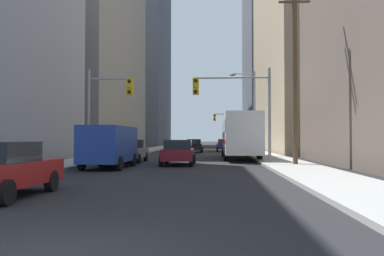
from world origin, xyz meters
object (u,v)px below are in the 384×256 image
Objects in this scene: cargo_van_blue at (109,144)px; sedan_red at (0,169)px; sedan_maroon at (178,152)px; sedan_navy at (224,145)px; sedan_grey at (130,151)px; traffic_signal_far_right at (226,123)px; traffic_signal_near_right at (235,99)px; city_bus at (240,134)px; sedan_black at (194,146)px; traffic_signal_near_left at (107,101)px.

cargo_van_blue is 1.23× the size of sedan_red.
sedan_navy is (3.37, 25.18, 0.00)m from sedan_maroon.
traffic_signal_far_right is (7.54, 36.68, 3.27)m from sedan_grey.
cargo_van_blue is at bearing -141.18° from sedan_maroon.
traffic_signal_near_right is at bearing -90.80° from traffic_signal_far_right.
sedan_navy is 0.71× the size of traffic_signal_near_right.
traffic_signal_near_right is at bearing -95.76° from city_bus.
sedan_grey is at bearing 143.76° from sedan_maroon.
sedan_maroon is 4.90m from traffic_signal_near_right.
sedan_red is 39.59m from sedan_navy.
sedan_red is (-0.12, -10.98, -0.52)m from cargo_van_blue.
traffic_signal_far_right is (4.20, 16.75, 3.27)m from sedan_black.
sedan_grey is 3.79m from traffic_signal_near_left.
cargo_van_blue is at bearing -151.91° from traffic_signal_near_right.
traffic_signal_near_right is 38.35m from traffic_signal_far_right.
sedan_red and sedan_navy have the same top height.
traffic_signal_near_right is (7.10, 14.71, 3.32)m from sedan_red.
sedan_red is 1.01× the size of sedan_grey.
sedan_maroon and sedan_grey have the same top height.
traffic_signal_near_right is (6.98, 3.72, 2.81)m from cargo_van_blue.
traffic_signal_near_left reaches higher than sedan_maroon.
sedan_red is 1.01× the size of sedan_black.
sedan_navy is (6.98, 38.97, 0.00)m from sedan_red.
sedan_maroon is at bearing -118.99° from city_bus.
sedan_red and sedan_maroon have the same top height.
sedan_red is 16.66m from traffic_signal_near_right.
traffic_signal_near_right is (8.09, 0.00, 0.09)m from traffic_signal_near_left.
sedan_grey is at bearing -106.94° from sedan_navy.
sedan_black is at bearing 78.41° from traffic_signal_near_left.
sedan_red is 16.37m from sedan_grey.
sedan_maroon is 22.51m from sedan_black.
city_bus is 2.72× the size of sedan_grey.
traffic_signal_near_right is (0.12, -24.26, 3.32)m from sedan_navy.
cargo_van_blue is at bearing -89.67° from sedan_grey.
city_bus is 22.68m from sedan_red.
traffic_signal_near_left is at bearing -143.08° from city_bus.
sedan_maroon is (3.49, 2.81, -0.52)m from cargo_van_blue.
sedan_black is 22.27m from traffic_signal_near_left.
traffic_signal_near_left is at bearing 93.84° from sedan_red.
cargo_van_blue is at bearing -97.46° from sedan_black.
cargo_van_blue is 0.87× the size of traffic_signal_near_right.
sedan_maroon is at bearing -36.24° from sedan_grey.
traffic_signal_near_left is 8.09m from traffic_signal_near_right.
traffic_signal_near_left reaches higher than sedan_red.
cargo_van_blue is 1.23× the size of sedan_maroon.
city_bus is 2.71× the size of sedan_maroon.
traffic_signal_near_right is at bearing 64.23° from sedan_red.
cargo_van_blue is (-7.64, -10.30, -0.64)m from city_bus.
sedan_maroon is (3.61, 13.79, 0.00)m from sedan_red.
city_bus is 11.14m from traffic_signal_near_left.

